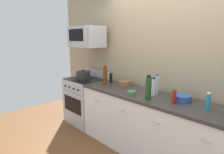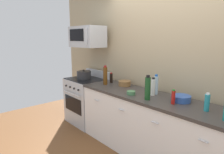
{
  "view_description": "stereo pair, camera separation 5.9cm",
  "coord_description": "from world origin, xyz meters",
  "px_view_note": "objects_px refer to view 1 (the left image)",
  "views": [
    {
      "loc": [
        1.53,
        -2.21,
        1.72
      ],
      "look_at": [
        -0.79,
        -0.05,
        1.09
      ],
      "focal_mm": 31.11,
      "sensor_mm": 36.0,
      "label": 1
    },
    {
      "loc": [
        1.57,
        -2.16,
        1.72
      ],
      "look_at": [
        -0.79,
        -0.05,
        1.09
      ],
      "focal_mm": 31.11,
      "sensor_mm": 36.0,
      "label": 2
    }
  ],
  "objects_px": {
    "range_oven": "(86,100)",
    "bowl_wooden_salad": "(125,83)",
    "bottle_wine_amber": "(105,76)",
    "bowl_green_glaze": "(132,93)",
    "bottle_hot_sauce_red": "(174,97)",
    "bottle_vinegar_white": "(153,87)",
    "bottle_soy_sauce_dark": "(111,78)",
    "bowl_blue_mixing": "(182,98)",
    "bottle_wine_green": "(149,88)",
    "stockpot": "(83,75)",
    "microwave": "(86,37)",
    "bottle_water_clear": "(156,85)",
    "bottle_dish_soap": "(208,102)"
  },
  "relations": [
    {
      "from": "bottle_water_clear",
      "to": "bottle_wine_green",
      "type": "relative_size",
      "value": 0.88
    },
    {
      "from": "bottle_vinegar_white",
      "to": "bottle_dish_soap",
      "type": "bearing_deg",
      "value": -4.35
    },
    {
      "from": "bottle_hot_sauce_red",
      "to": "bowl_blue_mixing",
      "type": "relative_size",
      "value": 0.74
    },
    {
      "from": "range_oven",
      "to": "bottle_wine_amber",
      "type": "relative_size",
      "value": 3.17
    },
    {
      "from": "bowl_green_glaze",
      "to": "bowl_wooden_salad",
      "type": "relative_size",
      "value": 0.6
    },
    {
      "from": "bowl_blue_mixing",
      "to": "stockpot",
      "type": "relative_size",
      "value": 0.88
    },
    {
      "from": "bottle_soy_sauce_dark",
      "to": "bottle_wine_amber",
      "type": "distance_m",
      "value": 0.18
    },
    {
      "from": "bottle_wine_green",
      "to": "stockpot",
      "type": "height_order",
      "value": "bottle_wine_green"
    },
    {
      "from": "range_oven",
      "to": "microwave",
      "type": "height_order",
      "value": "microwave"
    },
    {
      "from": "bottle_wine_amber",
      "to": "bowl_green_glaze",
      "type": "height_order",
      "value": "bottle_wine_amber"
    },
    {
      "from": "bottle_wine_amber",
      "to": "bottle_dish_soap",
      "type": "distance_m",
      "value": 1.74
    },
    {
      "from": "bottle_soy_sauce_dark",
      "to": "stockpot",
      "type": "distance_m",
      "value": 0.64
    },
    {
      "from": "bottle_hot_sauce_red",
      "to": "bowl_wooden_salad",
      "type": "relative_size",
      "value": 0.87
    },
    {
      "from": "bottle_hot_sauce_red",
      "to": "bottle_vinegar_white",
      "type": "distance_m",
      "value": 0.42
    },
    {
      "from": "microwave",
      "to": "bottle_hot_sauce_red",
      "type": "bearing_deg",
      "value": -3.25
    },
    {
      "from": "bowl_green_glaze",
      "to": "bottle_water_clear",
      "type": "bearing_deg",
      "value": 51.36
    },
    {
      "from": "range_oven",
      "to": "bowl_green_glaze",
      "type": "bearing_deg",
      "value": -6.29
    },
    {
      "from": "microwave",
      "to": "bowl_green_glaze",
      "type": "distance_m",
      "value": 1.6
    },
    {
      "from": "bottle_soy_sauce_dark",
      "to": "stockpot",
      "type": "bearing_deg",
      "value": -162.68
    },
    {
      "from": "bottle_dish_soap",
      "to": "bowl_green_glaze",
      "type": "distance_m",
      "value": 1.02
    },
    {
      "from": "bottle_hot_sauce_red",
      "to": "bowl_blue_mixing",
      "type": "height_order",
      "value": "bottle_hot_sauce_red"
    },
    {
      "from": "range_oven",
      "to": "bowl_green_glaze",
      "type": "height_order",
      "value": "range_oven"
    },
    {
      "from": "microwave",
      "to": "bowl_blue_mixing",
      "type": "relative_size",
      "value": 3.02
    },
    {
      "from": "bottle_wine_amber",
      "to": "bowl_green_glaze",
      "type": "relative_size",
      "value": 2.69
    },
    {
      "from": "range_oven",
      "to": "bowl_green_glaze",
      "type": "xyz_separation_m",
      "value": [
        1.37,
        -0.15,
        0.48
      ]
    },
    {
      "from": "bottle_dish_soap",
      "to": "bowl_wooden_salad",
      "type": "bearing_deg",
      "value": 173.52
    },
    {
      "from": "bottle_vinegar_white",
      "to": "bowl_wooden_salad",
      "type": "xyz_separation_m",
      "value": [
        -0.67,
        0.1,
        -0.08
      ]
    },
    {
      "from": "bottle_wine_green",
      "to": "stockpot",
      "type": "distance_m",
      "value": 1.68
    },
    {
      "from": "bottle_water_clear",
      "to": "bottle_dish_soap",
      "type": "relative_size",
      "value": 1.39
    },
    {
      "from": "bottle_soy_sauce_dark",
      "to": "bowl_blue_mixing",
      "type": "relative_size",
      "value": 0.77
    },
    {
      "from": "bottle_wine_amber",
      "to": "bottle_soy_sauce_dark",
      "type": "bearing_deg",
      "value": 100.59
    },
    {
      "from": "range_oven",
      "to": "bottle_soy_sauce_dark",
      "type": "bearing_deg",
      "value": 12.63
    },
    {
      "from": "bottle_soy_sauce_dark",
      "to": "bottle_wine_amber",
      "type": "xyz_separation_m",
      "value": [
        0.03,
        -0.17,
        0.07
      ]
    },
    {
      "from": "bottle_wine_amber",
      "to": "bottle_dish_soap",
      "type": "height_order",
      "value": "bottle_wine_amber"
    },
    {
      "from": "range_oven",
      "to": "bowl_wooden_salad",
      "type": "bearing_deg",
      "value": 9.69
    },
    {
      "from": "microwave",
      "to": "bottle_wine_green",
      "type": "relative_size",
      "value": 2.25
    },
    {
      "from": "bottle_water_clear",
      "to": "bottle_wine_green",
      "type": "bearing_deg",
      "value": -74.68
    },
    {
      "from": "range_oven",
      "to": "bottle_dish_soap",
      "type": "distance_m",
      "value": 2.44
    },
    {
      "from": "bottle_wine_amber",
      "to": "stockpot",
      "type": "xyz_separation_m",
      "value": [
        -0.64,
        -0.02,
        -0.08
      ]
    },
    {
      "from": "bowl_blue_mixing",
      "to": "bottle_wine_amber",
      "type": "bearing_deg",
      "value": -174.57
    },
    {
      "from": "microwave",
      "to": "bowl_wooden_salad",
      "type": "bearing_deg",
      "value": 6.99
    },
    {
      "from": "bowl_wooden_salad",
      "to": "range_oven",
      "type": "bearing_deg",
      "value": -170.31
    },
    {
      "from": "microwave",
      "to": "bottle_wine_amber",
      "type": "relative_size",
      "value": 2.21
    },
    {
      "from": "bottle_hot_sauce_red",
      "to": "bowl_blue_mixing",
      "type": "distance_m",
      "value": 0.17
    },
    {
      "from": "bowl_wooden_salad",
      "to": "bottle_wine_green",
      "type": "bearing_deg",
      "value": -23.71
    },
    {
      "from": "bottle_vinegar_white",
      "to": "bottle_wine_green",
      "type": "relative_size",
      "value": 0.78
    },
    {
      "from": "bottle_wine_amber",
      "to": "bottle_hot_sauce_red",
      "type": "xyz_separation_m",
      "value": [
        1.36,
        -0.04,
        -0.07
      ]
    },
    {
      "from": "range_oven",
      "to": "microwave",
      "type": "relative_size",
      "value": 1.44
    },
    {
      "from": "bottle_water_clear",
      "to": "bottle_vinegar_white",
      "type": "xyz_separation_m",
      "value": [
        0.01,
        -0.08,
        -0.02
      ]
    },
    {
      "from": "bottle_soy_sauce_dark",
      "to": "bowl_green_glaze",
      "type": "bearing_deg",
      "value": -20.7
    }
  ]
}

